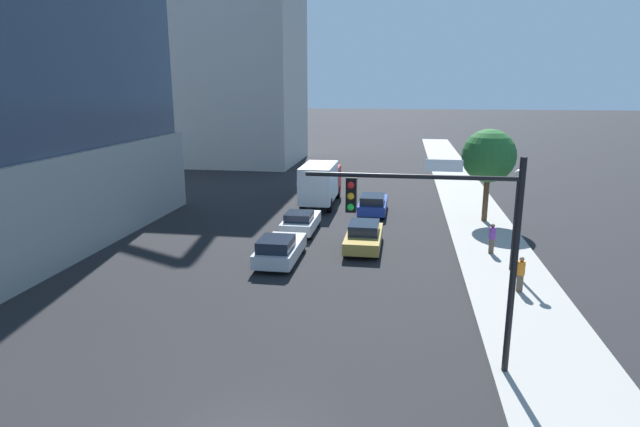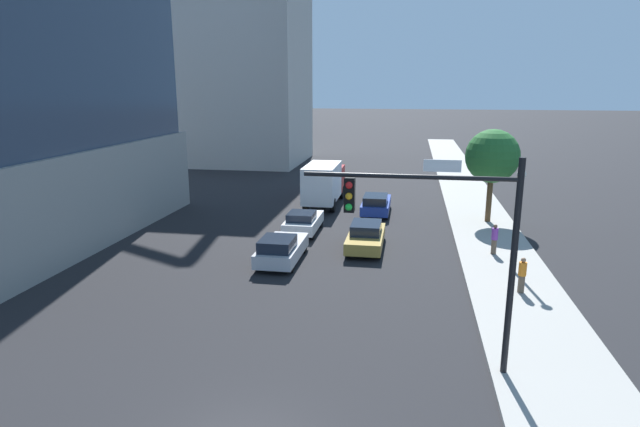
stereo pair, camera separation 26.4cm
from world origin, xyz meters
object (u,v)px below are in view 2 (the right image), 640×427
street_lamp (519,204)px  traffic_light_pole (443,226)px  car_blue (376,204)px  car_silver (281,249)px  car_gold (366,236)px  box_truck (324,182)px  street_tree (492,156)px  pedestrian_orange_shirt (522,275)px  construction_building (242,35)px  car_white (303,222)px  pedestrian_purple_shirt (494,239)px

street_lamp → traffic_light_pole: bearing=-112.6°
car_blue → car_silver: bearing=-109.7°
car_gold → box_truck: 11.30m
street_tree → pedestrian_orange_shirt: street_tree is taller
street_lamp → pedestrian_orange_shirt: 3.82m
construction_building → box_truck: (13.13, -22.04, -12.72)m
street_lamp → street_tree: street_tree is taller
car_white → construction_building: bearing=113.7°
car_gold → traffic_light_pole: bearing=-75.2°
street_tree → car_gold: (-7.54, -6.95, -3.75)m
car_blue → traffic_light_pole: bearing=-80.9°
car_blue → pedestrian_orange_shirt: (7.29, -14.04, 0.21)m
construction_building → street_tree: 37.00m
street_tree → box_truck: (-11.66, 3.51, -2.66)m
street_lamp → box_truck: size_ratio=0.70×
traffic_light_pole → car_silver: 12.80m
street_lamp → box_truck: (-11.59, 13.30, -1.66)m
construction_building → box_truck: bearing=-59.2°
traffic_light_pole → pedestrian_purple_shirt: traffic_light_pole is taller
car_blue → construction_building: bearing=125.5°
car_gold → car_white: bearing=148.1°
car_blue → car_gold: bearing=-90.0°
traffic_light_pole → car_blue: traffic_light_pole is taller
car_white → traffic_light_pole: bearing=-63.9°
street_lamp → pedestrian_purple_shirt: size_ratio=3.04×
pedestrian_orange_shirt → street_lamp: bearing=86.6°
car_gold → car_silver: car_silver is taller
street_lamp → car_blue: size_ratio=1.05×
car_white → pedestrian_purple_shirt: size_ratio=2.55×
traffic_light_pole → car_gold: 13.75m
construction_building → car_white: (13.13, -29.93, -13.82)m
construction_building → pedestrian_orange_shirt: (24.55, -38.20, -13.58)m
car_gold → pedestrian_purple_shirt: pedestrian_purple_shirt is taller
car_blue → car_silver: (-4.13, -11.50, -0.01)m
car_silver → construction_building: bearing=110.2°
street_tree → car_silver: size_ratio=1.33×
car_blue → car_silver: 12.21m
pedestrian_orange_shirt → construction_building: bearing=122.7°
box_truck → car_blue: bearing=-27.2°
street_lamp → street_tree: size_ratio=0.82×
car_blue → car_gold: 8.34m
traffic_light_pole → car_blue: 21.69m
car_blue → car_white: bearing=-125.6°
car_gold → pedestrian_orange_shirt: pedestrian_orange_shirt is taller
street_lamp → car_white: (-11.59, 5.41, -2.76)m
construction_building → car_gold: 39.31m
car_silver → street_lamp: bearing=1.5°
street_tree → car_white: street_tree is taller
construction_building → car_blue: bearing=-54.5°
car_blue → pedestrian_purple_shirt: pedestrian_purple_shirt is taller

